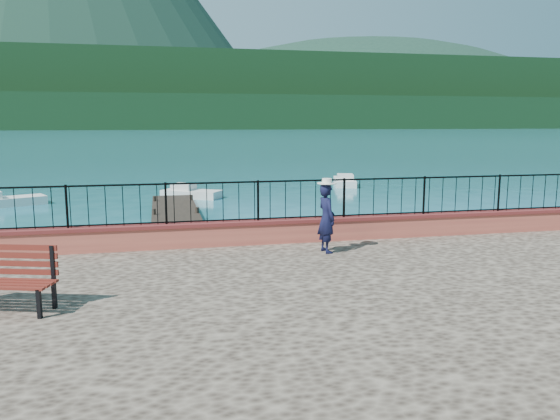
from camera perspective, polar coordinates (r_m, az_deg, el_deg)
name	(u,v)px	position (r m, az deg, el deg)	size (l,w,h in m)	color
ground	(310,349)	(10.47, 3.18, -14.25)	(2000.00, 2000.00, 0.00)	#19596B
parapet	(270,231)	(13.47, -1.03, -2.25)	(28.00, 0.46, 0.58)	#CB6049
railing	(270,201)	(13.34, -1.04, 0.97)	(27.00, 0.05, 0.95)	black
dock	(178,226)	(21.63, -10.66, -1.64)	(2.00, 16.00, 0.30)	#2D231C
far_forest	(162,113)	(309.29, -12.26, 9.93)	(900.00, 60.00, 18.00)	black
foothills	(160,94)	(369.68, -12.41, 11.79)	(900.00, 120.00, 44.00)	black
companion_hill	(365,125)	(611.24, 8.90, 8.74)	(448.00, 384.00, 180.00)	#142D23
person	(326,218)	(12.47, 4.88, -0.86)	(0.58, 0.38, 1.58)	black
hat	(327,181)	(12.35, 4.93, 3.03)	(0.44, 0.44, 0.12)	white
boat_0	(86,249)	(17.41, -19.66, -3.83)	(4.26, 1.30, 0.80)	silver
boat_1	(351,230)	(19.41, 7.38, -2.05)	(4.14, 1.30, 0.80)	silver
boat_4	(192,191)	(30.52, -9.23, 2.02)	(3.23, 1.30, 0.80)	silver
boat_5	(345,179)	(36.47, 6.77, 3.24)	(3.88, 1.30, 0.80)	silver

